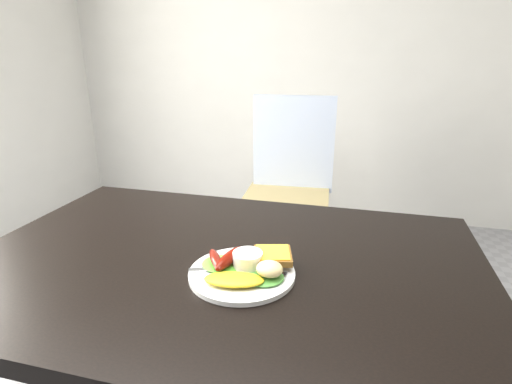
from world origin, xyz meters
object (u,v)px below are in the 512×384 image
dining_chair (286,201)px  dining_table (223,265)px  person (311,170)px  plate (242,274)px

dining_chair → dining_table: bearing=-90.7°
person → plate: 0.62m
dining_table → person: size_ratio=0.73×
dining_table → person: (0.13, 0.55, 0.09)m
plate → dining_chair: bearing=96.1°
dining_table → plate: plate is taller
dining_table → person: 0.57m
person → plate: size_ratio=7.20×
dining_chair → plate: (0.14, -1.28, 0.31)m
dining_chair → person: person is taller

